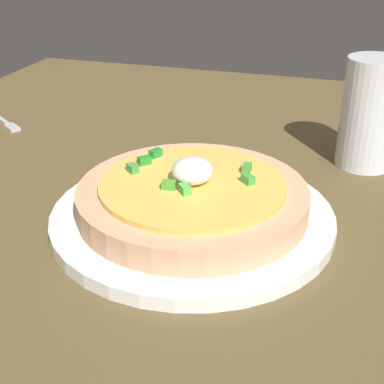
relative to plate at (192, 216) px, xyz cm
name	(u,v)px	position (x,y,z in cm)	size (l,w,h in cm)	color
dining_table	(227,176)	(0.05, 14.24, -2.11)	(98.67, 84.28, 2.89)	brown
plate	(192,216)	(0.00, 0.00, 0.00)	(27.28, 27.28, 1.33)	white
pizza	(192,196)	(0.00, 0.00, 2.20)	(22.04, 22.04, 5.49)	tan
cup_near	(370,116)	(15.55, 19.33, 5.44)	(6.71, 6.71, 12.79)	silver
fork	(3,121)	(-34.44, 18.98, -0.41)	(10.04, 7.29, 0.50)	#B7B7BC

